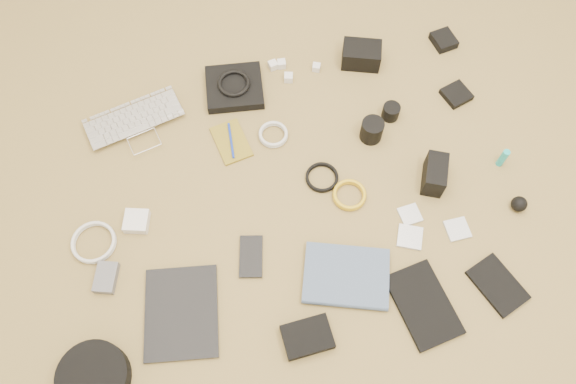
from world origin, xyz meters
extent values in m
cube|color=olive|center=(0.00, 0.00, -0.02)|extent=(4.00, 4.00, 0.04)
imported|color=silver|center=(-0.44, 0.34, 0.01)|extent=(0.37, 0.30, 0.03)
cube|color=black|center=(-0.10, 0.44, 0.02)|extent=(0.21, 0.20, 0.03)
torus|color=black|center=(-0.10, 0.44, 0.04)|extent=(0.14, 0.14, 0.01)
cube|color=silver|center=(0.05, 0.51, 0.01)|extent=(0.03, 0.03, 0.03)
cube|color=silver|center=(0.08, 0.51, 0.01)|extent=(0.03, 0.03, 0.03)
cube|color=silver|center=(0.19, 0.47, 0.01)|extent=(0.03, 0.03, 0.02)
cube|color=silver|center=(0.09, 0.45, 0.01)|extent=(0.04, 0.04, 0.03)
cube|color=black|center=(0.35, 0.47, 0.04)|extent=(0.15, 0.13, 0.08)
cube|color=black|center=(0.67, 0.49, 0.01)|extent=(0.09, 0.10, 0.03)
cube|color=olive|center=(-0.15, 0.24, 0.00)|extent=(0.13, 0.17, 0.01)
cylinder|color=#152FAD|center=(-0.15, 0.24, 0.01)|extent=(0.01, 0.13, 0.01)
torus|color=silver|center=(-0.01, 0.23, 0.01)|extent=(0.12, 0.12, 0.01)
cylinder|color=black|center=(0.31, 0.17, 0.04)|extent=(0.08, 0.08, 0.08)
cylinder|color=black|center=(0.39, 0.23, 0.03)|extent=(0.07, 0.07, 0.05)
cube|color=black|center=(0.64, 0.26, 0.01)|extent=(0.11, 0.11, 0.02)
cube|color=silver|center=(-0.48, 0.01, 0.02)|extent=(0.09, 0.09, 0.03)
torus|color=silver|center=(-0.61, -0.03, 0.01)|extent=(0.15, 0.15, 0.01)
torus|color=black|center=(0.11, 0.05, 0.00)|extent=(0.12, 0.12, 0.01)
torus|color=gold|center=(0.18, -0.03, 0.01)|extent=(0.12, 0.12, 0.01)
cube|color=black|center=(0.46, -0.03, 0.04)|extent=(0.10, 0.13, 0.09)
cylinder|color=#1AABAE|center=(0.69, -0.02, 0.04)|extent=(0.02, 0.02, 0.08)
cube|color=#57585C|center=(-0.58, -0.15, 0.01)|extent=(0.08, 0.10, 0.03)
cube|color=black|center=(-0.38, -0.29, 0.01)|extent=(0.24, 0.29, 0.01)
cube|color=black|center=(-0.15, -0.17, 0.01)|extent=(0.09, 0.14, 0.01)
cube|color=silver|center=(0.33, -0.21, 0.01)|extent=(0.10, 0.10, 0.01)
cube|color=silver|center=(0.35, -0.13, 0.00)|extent=(0.07, 0.07, 0.01)
cube|color=silver|center=(0.48, -0.21, 0.00)|extent=(0.07, 0.07, 0.01)
sphere|color=black|center=(0.69, -0.18, 0.02)|extent=(0.06, 0.06, 0.05)
cylinder|color=black|center=(-0.63, -0.43, 0.03)|extent=(0.22, 0.22, 0.05)
cube|color=black|center=(-0.04, -0.44, 0.02)|extent=(0.14, 0.11, 0.03)
imported|color=#425470|center=(0.08, -0.38, 0.01)|extent=(0.29, 0.25, 0.02)
cube|color=black|center=(0.31, -0.41, 0.01)|extent=(0.18, 0.26, 0.02)
cube|color=black|center=(0.54, -0.40, 0.01)|extent=(0.16, 0.19, 0.01)
camera|label=1|loc=(-0.16, -0.73, 1.60)|focal=35.00mm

